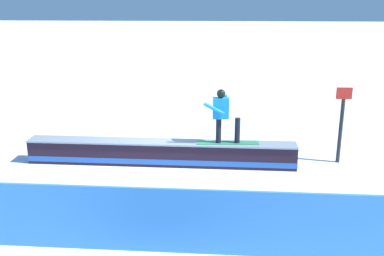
# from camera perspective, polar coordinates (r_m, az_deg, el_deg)

# --- Properties ---
(ground_plane) EXTENTS (120.00, 120.00, 0.00)m
(ground_plane) POSITION_cam_1_polar(r_m,az_deg,el_deg) (11.95, -3.93, -4.60)
(ground_plane) COLOR white
(grind_box) EXTENTS (7.04, 0.73, 0.64)m
(grind_box) POSITION_cam_1_polar(r_m,az_deg,el_deg) (11.85, -3.96, -3.30)
(grind_box) COLOR black
(grind_box) RESTS_ON ground_plane
(snowboarder) EXTENTS (1.60, 0.45, 1.41)m
(snowboarder) POSITION_cam_1_polar(r_m,az_deg,el_deg) (11.38, 3.95, 1.71)
(snowboarder) COLOR #2D8B53
(snowboarder) RESTS_ON grind_box
(safety_fence) EXTENTS (10.73, 0.35, 1.21)m
(safety_fence) POSITION_cam_1_polar(r_m,az_deg,el_deg) (7.99, -7.55, -11.41)
(safety_fence) COLOR #3887E3
(safety_fence) RESTS_ON ground_plane
(trail_marker) EXTENTS (0.40, 0.10, 2.03)m
(trail_marker) POSITION_cam_1_polar(r_m,az_deg,el_deg) (12.36, 18.38, 0.60)
(trail_marker) COLOR #262628
(trail_marker) RESTS_ON ground_plane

